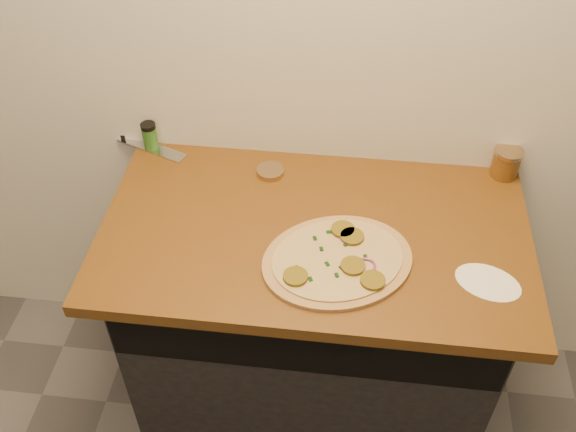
# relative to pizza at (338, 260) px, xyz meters

# --- Properties ---
(cabinet) EXTENTS (1.10, 0.60, 0.86)m
(cabinet) POSITION_rel_pizza_xyz_m (-0.07, 0.15, -0.48)
(cabinet) COLOR black
(cabinet) RESTS_ON ground
(countertop) EXTENTS (1.20, 0.70, 0.04)m
(countertop) POSITION_rel_pizza_xyz_m (-0.07, 0.12, -0.03)
(countertop) COLOR brown
(countertop) RESTS_ON cabinet
(pizza) EXTENTS (0.53, 0.53, 0.03)m
(pizza) POSITION_rel_pizza_xyz_m (0.00, 0.00, 0.00)
(pizza) COLOR tan
(pizza) RESTS_ON countertop
(chefs_knife) EXTENTS (0.34, 0.17, 0.02)m
(chefs_knife) POSITION_rel_pizza_xyz_m (-0.70, 0.45, -0.00)
(chefs_knife) COLOR #B7BAC1
(chefs_knife) RESTS_ON countertop
(mason_jar_lid) EXTENTS (0.10, 0.10, 0.02)m
(mason_jar_lid) POSITION_rel_pizza_xyz_m (-0.23, 0.34, -0.00)
(mason_jar_lid) COLOR tan
(mason_jar_lid) RESTS_ON countertop
(salsa_jar) EXTENTS (0.09, 0.09, 0.09)m
(salsa_jar) POSITION_rel_pizza_xyz_m (0.48, 0.42, 0.04)
(salsa_jar) COLOR maroon
(salsa_jar) RESTS_ON countertop
(spice_shaker) EXTENTS (0.05, 0.05, 0.09)m
(spice_shaker) POSITION_rel_pizza_xyz_m (-0.62, 0.42, 0.04)
(spice_shaker) COLOR #2D6921
(spice_shaker) RESTS_ON countertop
(flour_spill) EXTENTS (0.22, 0.22, 0.00)m
(flour_spill) POSITION_rel_pizza_xyz_m (0.39, -0.02, -0.01)
(flour_spill) COLOR white
(flour_spill) RESTS_ON countertop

